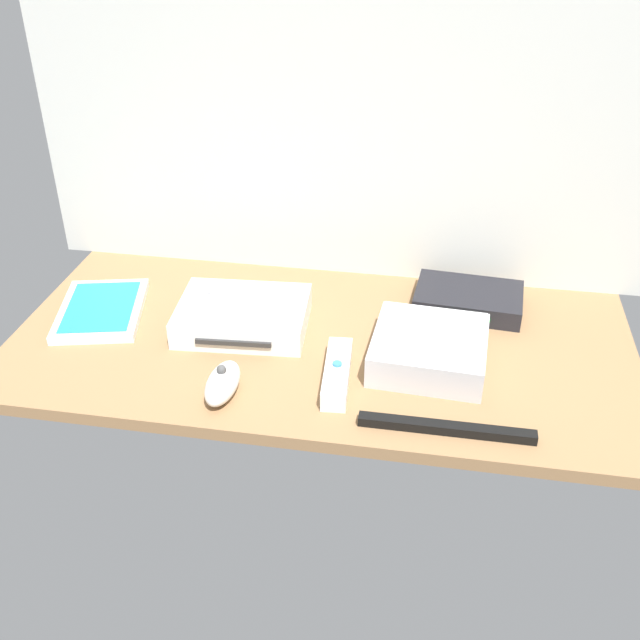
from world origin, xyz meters
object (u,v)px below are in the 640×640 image
at_px(mini_computer, 429,349).
at_px(remote_nunchuk, 223,383).
at_px(game_console, 243,316).
at_px(remote_classic_pad, 238,299).
at_px(network_router, 468,299).
at_px(sensor_bar, 446,428).
at_px(remote_wand, 337,373).
at_px(game_case, 101,310).

relative_size(mini_computer, remote_nunchuk, 1.78).
distance_m(game_console, mini_computer, 0.31).
relative_size(remote_nunchuk, remote_classic_pad, 0.66).
relative_size(mini_computer, network_router, 0.95).
relative_size(game_console, sensor_bar, 0.92).
bearing_deg(network_router, remote_wand, -122.94).
bearing_deg(remote_nunchuk, remote_wand, 21.59).
xyz_separation_m(mini_computer, sensor_bar, (0.03, -0.16, -0.02)).
distance_m(network_router, remote_wand, 0.31).
bearing_deg(remote_nunchuk, game_console, 96.70).
height_order(mini_computer, sensor_bar, mini_computer).
height_order(mini_computer, remote_wand, mini_computer).
bearing_deg(game_case, game_console, -13.38).
bearing_deg(remote_nunchuk, sensor_bar, -4.13).
xyz_separation_m(game_console, remote_nunchuk, (0.02, -0.18, -0.00)).
xyz_separation_m(mini_computer, network_router, (0.06, 0.18, -0.01)).
bearing_deg(network_router, remote_classic_pad, -156.80).
xyz_separation_m(mini_computer, remote_wand, (-0.13, -0.07, -0.01)).
bearing_deg(remote_nunchuk, remote_classic_pad, 98.58).
distance_m(game_console, remote_nunchuk, 0.18).
distance_m(game_case, network_router, 0.63).
bearing_deg(remote_classic_pad, remote_nunchuk, -89.08).
bearing_deg(remote_wand, sensor_bar, -32.60).
height_order(game_case, sensor_bar, game_case).
distance_m(mini_computer, game_case, 0.56).
height_order(game_console, remote_wand, game_console).
bearing_deg(remote_nunchuk, network_router, 42.65).
distance_m(remote_nunchuk, remote_classic_pad, 0.19).
xyz_separation_m(network_router, remote_classic_pad, (-0.37, -0.13, 0.04)).
xyz_separation_m(remote_wand, sensor_bar, (0.16, -0.09, -0.01)).
distance_m(game_console, remote_wand, 0.21).
relative_size(mini_computer, remote_classic_pad, 1.18).
height_order(mini_computer, remote_classic_pad, remote_classic_pad).
height_order(game_case, network_router, network_router).
xyz_separation_m(game_console, remote_wand, (0.18, -0.12, -0.01)).
relative_size(game_console, mini_computer, 1.23).
bearing_deg(sensor_bar, network_router, 85.64).
height_order(remote_nunchuk, sensor_bar, remote_nunchuk).
xyz_separation_m(game_case, network_router, (0.62, 0.13, 0.01)).
height_order(network_router, remote_nunchuk, remote_nunchuk).
relative_size(game_case, remote_nunchuk, 2.15).
relative_size(mini_computer, remote_wand, 1.20).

